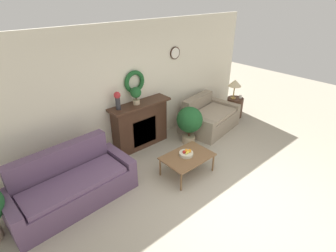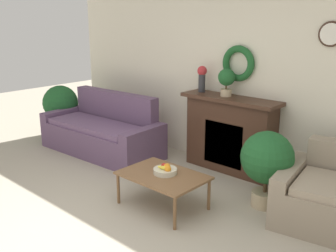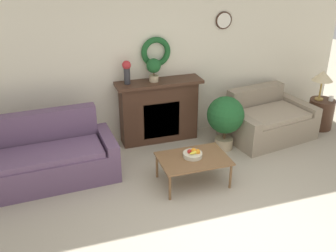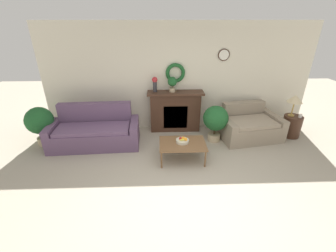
{
  "view_description": "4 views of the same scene",
  "coord_description": "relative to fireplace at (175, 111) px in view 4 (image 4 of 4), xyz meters",
  "views": [
    {
      "loc": [
        -3.04,
        -1.72,
        3.24
      ],
      "look_at": [
        -0.11,
        1.61,
        0.91
      ],
      "focal_mm": 28.0,
      "sensor_mm": 36.0,
      "label": 1
    },
    {
      "loc": [
        2.81,
        -1.85,
        2.15
      ],
      "look_at": [
        -0.08,
        1.34,
        0.92
      ],
      "focal_mm": 42.0,
      "sensor_mm": 36.0,
      "label": 2
    },
    {
      "loc": [
        -1.81,
        -3.2,
        3.11
      ],
      "look_at": [
        -0.3,
        1.39,
        0.83
      ],
      "focal_mm": 42.0,
      "sensor_mm": 36.0,
      "label": 3
    },
    {
      "loc": [
        -0.45,
        -2.86,
        2.74
      ],
      "look_at": [
        -0.3,
        1.35,
        0.71
      ],
      "focal_mm": 24.0,
      "sensor_mm": 36.0,
      "label": 4
    }
  ],
  "objects": [
    {
      "name": "potted_plant_floor_by_loveseat",
      "position": [
        0.92,
        -0.64,
        0.02
      ],
      "size": [
        0.6,
        0.6,
        0.9
      ],
      "color": "tan",
      "rests_on": "ground_plane"
    },
    {
      "name": "potted_plant_on_mantel",
      "position": [
        -0.08,
        -0.01,
        0.76
      ],
      "size": [
        0.23,
        0.23,
        0.38
      ],
      "color": "tan",
      "rests_on": "fireplace"
    },
    {
      "name": "table_lamp",
      "position": [
        2.87,
        -0.42,
        0.43
      ],
      "size": [
        0.36,
        0.36,
        0.53
      ],
      "color": "#B28E42",
      "rests_on": "side_table_by_loveseat"
    },
    {
      "name": "wall_back",
      "position": [
        0.06,
        0.21,
        0.82
      ],
      "size": [
        6.8,
        0.16,
        2.7
      ],
      "color": "beige",
      "rests_on": "ground_plane"
    },
    {
      "name": "fireplace",
      "position": [
        0.0,
        0.0,
        0.0
      ],
      "size": [
        1.42,
        0.41,
        1.07
      ],
      "color": "#42281C",
      "rests_on": "ground_plane"
    },
    {
      "name": "mug",
      "position": [
        3.03,
        -0.54,
        0.04
      ],
      "size": [
        0.08,
        0.08,
        0.08
      ],
      "color": "silver",
      "rests_on": "side_table_by_loveseat"
    },
    {
      "name": "side_table_by_loveseat",
      "position": [
        2.93,
        -0.46,
        -0.27
      ],
      "size": [
        0.45,
        0.45,
        0.54
      ],
      "color": "#42281C",
      "rests_on": "ground_plane"
    },
    {
      "name": "ground_plane",
      "position": [
        0.06,
        -2.6,
        -0.54
      ],
      "size": [
        16.0,
        16.0,
        0.0
      ],
      "primitive_type": "plane",
      "color": "#ADA38E"
    },
    {
      "name": "couch_left",
      "position": [
        -1.94,
        -0.69,
        -0.22
      ],
      "size": [
        2.08,
        0.96,
        0.94
      ],
      "rotation": [
        0.0,
        0.0,
        0.05
      ],
      "color": "#604766",
      "rests_on": "ground_plane"
    },
    {
      "name": "potted_plant_floor_by_couch",
      "position": [
        -3.17,
        -0.65,
        0.04
      ],
      "size": [
        0.62,
        0.62,
        0.93
      ],
      "color": "tan",
      "rests_on": "ground_plane"
    },
    {
      "name": "vase_on_mantel_left",
      "position": [
        -0.51,
        0.01,
        0.75
      ],
      "size": [
        0.14,
        0.14,
        0.37
      ],
      "color": "#2D2D33",
      "rests_on": "fireplace"
    },
    {
      "name": "loveseat_right",
      "position": [
        1.82,
        -0.45,
        -0.25
      ],
      "size": [
        1.59,
        1.22,
        0.8
      ],
      "rotation": [
        0.0,
        0.0,
        0.17
      ],
      "color": "gray",
      "rests_on": "ground_plane"
    },
    {
      "name": "fruit_bowl",
      "position": [
        0.07,
        -1.4,
        -0.1
      ],
      "size": [
        0.27,
        0.27,
        0.12
      ],
      "color": "beige",
      "rests_on": "coffee_table"
    },
    {
      "name": "coffee_table",
      "position": [
        0.06,
        -1.43,
        -0.17
      ],
      "size": [
        0.96,
        0.66,
        0.4
      ],
      "color": "brown",
      "rests_on": "ground_plane"
    }
  ]
}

